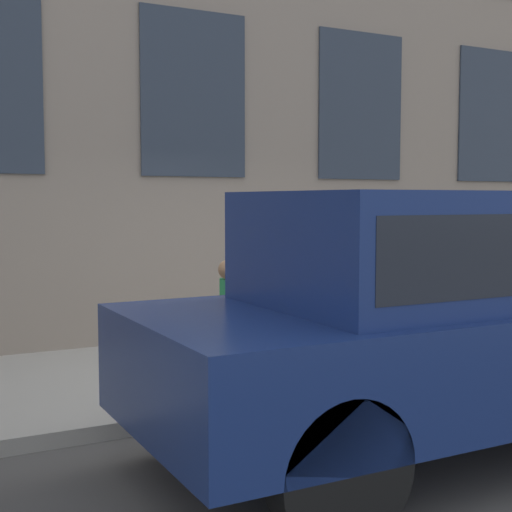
% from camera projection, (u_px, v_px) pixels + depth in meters
% --- Properties ---
extents(ground_plane, '(80.00, 80.00, 0.00)m').
position_uv_depth(ground_plane, '(322.00, 407.00, 6.47)').
color(ground_plane, '#514F4C').
extents(sidewalk, '(2.96, 60.00, 0.13)m').
position_uv_depth(sidewalk, '(248.00, 366.00, 7.77)').
color(sidewalk, '#B2ADA3').
rests_on(sidewalk, ground_plane).
extents(fire_hydrant, '(0.29, 0.41, 0.74)m').
position_uv_depth(fire_hydrant, '(284.00, 342.00, 6.84)').
color(fire_hydrant, gray).
rests_on(fire_hydrant, sidewalk).
extents(person, '(0.28, 0.19, 1.17)m').
position_uv_depth(person, '(228.00, 308.00, 6.87)').
color(person, '#998466').
rests_on(person, sidewalk).
extents(parked_truck_navy_near, '(1.92, 4.35, 1.93)m').
position_uv_depth(parked_truck_navy_near, '(435.00, 305.00, 5.19)').
color(parked_truck_navy_near, black).
rests_on(parked_truck_navy_near, ground_plane).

